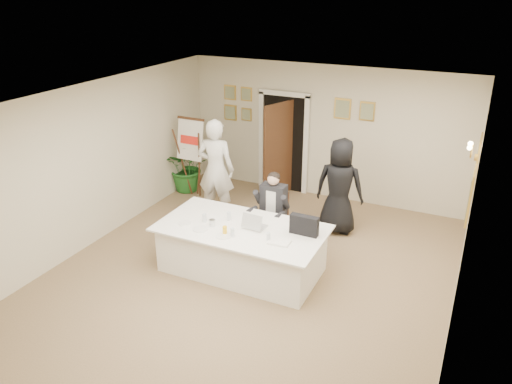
{
  "coord_description": "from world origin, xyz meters",
  "views": [
    {
      "loc": [
        2.99,
        -6.16,
        4.33
      ],
      "look_at": [
        -0.21,
        0.6,
        1.14
      ],
      "focal_mm": 35.0,
      "sensor_mm": 36.0,
      "label": 1
    }
  ],
  "objects_px": {
    "flip_chart": "(194,161)",
    "laptop_bag": "(304,225)",
    "steel_jug": "(212,223)",
    "standing_man": "(216,169)",
    "oj_glass": "(225,230)",
    "paper_stack": "(279,242)",
    "potted_palm": "(188,166)",
    "seated_man": "(272,209)",
    "conference_table": "(242,249)",
    "standing_woman": "(339,187)",
    "laptop": "(255,219)"
  },
  "relations": [
    {
      "from": "flip_chart",
      "to": "oj_glass",
      "type": "relative_size",
      "value": 13.17
    },
    {
      "from": "oj_glass",
      "to": "paper_stack",
      "type": "bearing_deg",
      "value": 6.26
    },
    {
      "from": "flip_chart",
      "to": "potted_palm",
      "type": "relative_size",
      "value": 1.54
    },
    {
      "from": "seated_man",
      "to": "laptop",
      "type": "xyz_separation_m",
      "value": [
        0.08,
        -0.87,
        0.23
      ]
    },
    {
      "from": "standing_woman",
      "to": "potted_palm",
      "type": "height_order",
      "value": "standing_woman"
    },
    {
      "from": "seated_man",
      "to": "standing_man",
      "type": "bearing_deg",
      "value": 153.02
    },
    {
      "from": "laptop",
      "to": "oj_glass",
      "type": "bearing_deg",
      "value": -123.32
    },
    {
      "from": "seated_man",
      "to": "paper_stack",
      "type": "height_order",
      "value": "seated_man"
    },
    {
      "from": "standing_woman",
      "to": "steel_jug",
      "type": "distance_m",
      "value": 2.57
    },
    {
      "from": "potted_palm",
      "to": "laptop",
      "type": "distance_m",
      "value": 3.67
    },
    {
      "from": "flip_chart",
      "to": "paper_stack",
      "type": "relative_size",
      "value": 5.44
    },
    {
      "from": "seated_man",
      "to": "potted_palm",
      "type": "xyz_separation_m",
      "value": [
        -2.68,
        1.51,
        -0.13
      ]
    },
    {
      "from": "seated_man",
      "to": "standing_man",
      "type": "xyz_separation_m",
      "value": [
        -1.45,
        0.61,
        0.3
      ]
    },
    {
      "from": "standing_man",
      "to": "steel_jug",
      "type": "height_order",
      "value": "standing_man"
    },
    {
      "from": "steel_jug",
      "to": "standing_man",
      "type": "bearing_deg",
      "value": 117.78
    },
    {
      "from": "conference_table",
      "to": "flip_chart",
      "type": "distance_m",
      "value": 3.23
    },
    {
      "from": "seated_man",
      "to": "laptop_bag",
      "type": "relative_size",
      "value": 3.13
    },
    {
      "from": "flip_chart",
      "to": "laptop",
      "type": "bearing_deg",
      "value": -41.11
    },
    {
      "from": "paper_stack",
      "to": "oj_glass",
      "type": "bearing_deg",
      "value": -173.74
    },
    {
      "from": "conference_table",
      "to": "standing_woman",
      "type": "relative_size",
      "value": 1.46
    },
    {
      "from": "seated_man",
      "to": "flip_chart",
      "type": "relative_size",
      "value": 0.8
    },
    {
      "from": "conference_table",
      "to": "seated_man",
      "type": "height_order",
      "value": "seated_man"
    },
    {
      "from": "laptop",
      "to": "paper_stack",
      "type": "bearing_deg",
      "value": -27.45
    },
    {
      "from": "seated_man",
      "to": "laptop_bag",
      "type": "bearing_deg",
      "value": -46.27
    },
    {
      "from": "conference_table",
      "to": "paper_stack",
      "type": "distance_m",
      "value": 0.86
    },
    {
      "from": "standing_woman",
      "to": "steel_jug",
      "type": "relative_size",
      "value": 16.25
    },
    {
      "from": "potted_palm",
      "to": "laptop",
      "type": "bearing_deg",
      "value": -40.68
    },
    {
      "from": "flip_chart",
      "to": "oj_glass",
      "type": "xyz_separation_m",
      "value": [
        2.15,
        -2.57,
        0.05
      ]
    },
    {
      "from": "laptop_bag",
      "to": "paper_stack",
      "type": "relative_size",
      "value": 1.4
    },
    {
      "from": "conference_table",
      "to": "oj_glass",
      "type": "height_order",
      "value": "oj_glass"
    },
    {
      "from": "standing_man",
      "to": "laptop",
      "type": "distance_m",
      "value": 2.13
    },
    {
      "from": "potted_palm",
      "to": "oj_glass",
      "type": "xyz_separation_m",
      "value": [
        2.46,
        -2.8,
        0.29
      ]
    },
    {
      "from": "oj_glass",
      "to": "steel_jug",
      "type": "distance_m",
      "value": 0.34
    },
    {
      "from": "laptop_bag",
      "to": "oj_glass",
      "type": "xyz_separation_m",
      "value": [
        -1.09,
        -0.51,
        -0.09
      ]
    },
    {
      "from": "conference_table",
      "to": "laptop_bag",
      "type": "height_order",
      "value": "laptop_bag"
    },
    {
      "from": "conference_table",
      "to": "laptop_bag",
      "type": "bearing_deg",
      "value": 11.48
    },
    {
      "from": "seated_man",
      "to": "potted_palm",
      "type": "bearing_deg",
      "value": 146.43
    },
    {
      "from": "seated_man",
      "to": "laptop",
      "type": "height_order",
      "value": "seated_man"
    },
    {
      "from": "potted_palm",
      "to": "steel_jug",
      "type": "distance_m",
      "value": 3.42
    },
    {
      "from": "flip_chart",
      "to": "seated_man",
      "type": "bearing_deg",
      "value": -28.32
    },
    {
      "from": "seated_man",
      "to": "flip_chart",
      "type": "bearing_deg",
      "value": 147.5
    },
    {
      "from": "seated_man",
      "to": "oj_glass",
      "type": "bearing_deg",
      "value": -104.18
    },
    {
      "from": "laptop",
      "to": "laptop_bag",
      "type": "bearing_deg",
      "value": 10.0
    },
    {
      "from": "standing_woman",
      "to": "laptop",
      "type": "height_order",
      "value": "standing_woman"
    },
    {
      "from": "laptop",
      "to": "oj_glass",
      "type": "distance_m",
      "value": 0.53
    },
    {
      "from": "laptop",
      "to": "standing_man",
      "type": "bearing_deg",
      "value": 139.46
    },
    {
      "from": "potted_palm",
      "to": "steel_jug",
      "type": "height_order",
      "value": "potted_palm"
    },
    {
      "from": "seated_man",
      "to": "potted_palm",
      "type": "height_order",
      "value": "seated_man"
    },
    {
      "from": "flip_chart",
      "to": "laptop_bag",
      "type": "height_order",
      "value": "flip_chart"
    },
    {
      "from": "laptop_bag",
      "to": "seated_man",
      "type": "bearing_deg",
      "value": 138.38
    }
  ]
}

